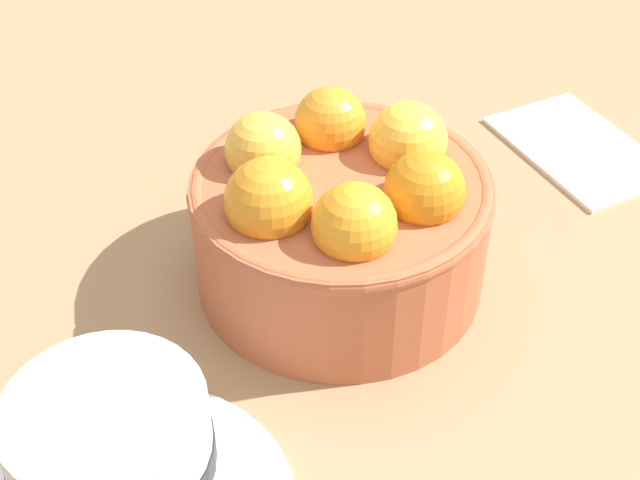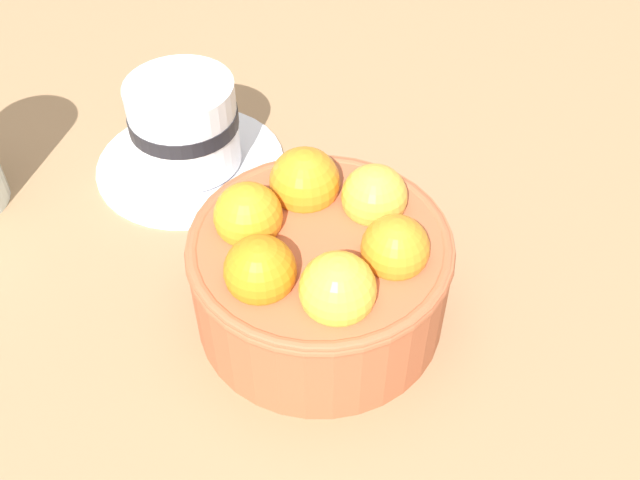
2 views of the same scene
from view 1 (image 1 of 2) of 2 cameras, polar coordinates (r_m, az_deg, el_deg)
ground_plane at (r=53.53cm, az=1.18°, el=-4.36°), size 146.93×111.58×4.91cm
terracotta_bowl at (r=48.89cm, az=1.28°, el=1.46°), size 16.13×16.13×9.83cm
coffee_cup at (r=39.75cm, az=-12.58°, el=-13.97°), size 14.91×14.91×7.61cm
folded_napkin at (r=64.16cm, az=15.92°, el=5.63°), size 13.73×11.16×0.60cm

